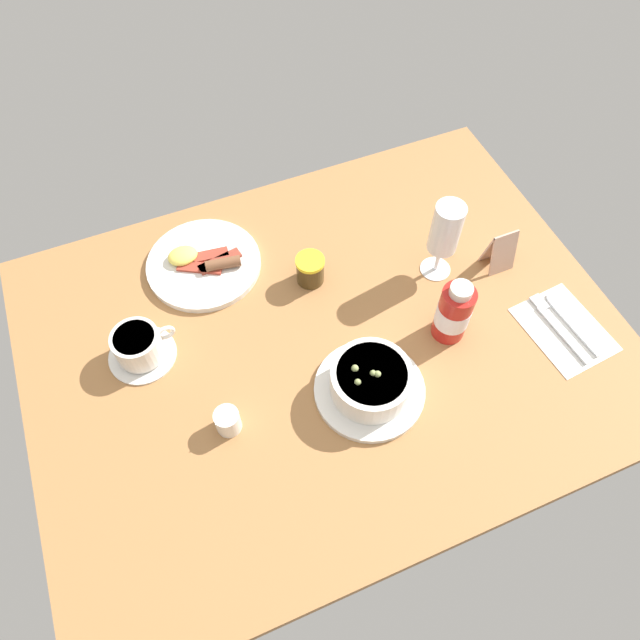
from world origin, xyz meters
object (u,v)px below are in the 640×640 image
object	(u,v)px
jam_jar	(310,270)
cutlery_setting	(563,327)
porridge_bowl	(371,382)
creamer_jug	(227,421)
wine_glass	(445,231)
menu_card	(501,250)
breakfast_plate	(203,263)
coffee_cup	(139,346)
sauce_bottle_red	(453,313)

from	to	relation	value
jam_jar	cutlery_setting	bearing A→B (deg)	-35.82
porridge_bowl	jam_jar	bearing A→B (deg)	90.82
porridge_bowl	jam_jar	xyz separation A→B (cm)	(-0.39, 27.03, -0.41)
creamer_jug	wine_glass	size ratio (longest dim) A/B	0.30
jam_jar	menu_card	size ratio (longest dim) A/B	0.67
creamer_jug	breakfast_plate	xyz separation A→B (cm)	(5.91, 35.30, -1.55)
cutlery_setting	coffee_cup	bearing A→B (deg)	161.86
coffee_cup	breakfast_plate	xyz separation A→B (cm)	(16.29, 15.75, -2.32)
wine_glass	jam_jar	size ratio (longest dim) A/B	2.87
creamer_jug	wine_glass	world-z (taller)	wine_glass
cutlery_setting	sauce_bottle_red	size ratio (longest dim) A/B	1.30
coffee_cup	creamer_jug	distance (cm)	22.15
jam_jar	coffee_cup	bearing A→B (deg)	-172.94
menu_card	sauce_bottle_red	bearing A→B (deg)	-148.47
coffee_cup	wine_glass	world-z (taller)	wine_glass
cutlery_setting	wine_glass	size ratio (longest dim) A/B	1.03
cutlery_setting	coffee_cup	distance (cm)	79.45
cutlery_setting	jam_jar	world-z (taller)	jam_jar
cutlery_setting	porridge_bowl	bearing A→B (deg)	177.06
jam_jar	creamer_jug	bearing A→B (deg)	-136.03
menu_card	coffee_cup	bearing A→B (deg)	174.78
creamer_jug	menu_card	world-z (taller)	menu_card
porridge_bowl	sauce_bottle_red	distance (cm)	20.09
coffee_cup	jam_jar	bearing A→B (deg)	7.06
cutlery_setting	breakfast_plate	xyz separation A→B (cm)	(-59.16, 40.48, 0.69)
jam_jar	menu_card	distance (cm)	38.02
porridge_bowl	cutlery_setting	size ratio (longest dim) A/B	1.07
wine_glass	breakfast_plate	bearing A→B (deg)	156.53
coffee_cup	creamer_jug	world-z (taller)	coffee_cup
porridge_bowl	wine_glass	size ratio (longest dim) A/B	1.10
porridge_bowl	breakfast_plate	size ratio (longest dim) A/B	0.86
coffee_cup	wine_glass	bearing A→B (deg)	-2.92
porridge_bowl	cutlery_setting	distance (cm)	40.09
porridge_bowl	menu_card	world-z (taller)	menu_card
coffee_cup	jam_jar	world-z (taller)	coffee_cup
porridge_bowl	creamer_jug	distance (cm)	25.38
porridge_bowl	sauce_bottle_red	size ratio (longest dim) A/B	1.39
jam_jar	breakfast_plate	distance (cm)	22.15
menu_card	breakfast_plate	bearing A→B (deg)	158.03
creamer_jug	sauce_bottle_red	world-z (taller)	sauce_bottle_red
coffee_cup	jam_jar	size ratio (longest dim) A/B	2.14
porridge_bowl	jam_jar	size ratio (longest dim) A/B	3.17
creamer_jug	sauce_bottle_red	distance (cm)	44.45
creamer_jug	breakfast_plate	distance (cm)	35.83
coffee_cup	wine_glass	xyz separation A→B (cm)	(59.57, -3.04, 8.37)
menu_card	porridge_bowl	bearing A→B (deg)	-155.86
jam_jar	porridge_bowl	bearing A→B (deg)	-89.18
sauce_bottle_red	menu_card	size ratio (longest dim) A/B	1.52
porridge_bowl	breakfast_plate	world-z (taller)	porridge_bowl
porridge_bowl	menu_card	bearing A→B (deg)	24.14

